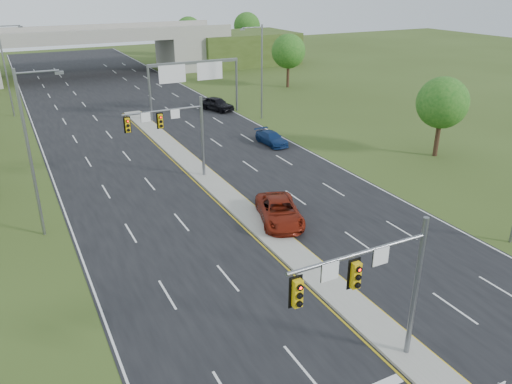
{
  "coord_description": "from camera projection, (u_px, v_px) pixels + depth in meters",
  "views": [
    {
      "loc": [
        -14.33,
        -12.93,
        15.88
      ],
      "look_at": [
        -0.71,
        13.72,
        3.0
      ],
      "focal_mm": 35.0,
      "sensor_mm": 36.0,
      "label": 1
    }
  ],
  "objects": [
    {
      "name": "ground",
      "position": [
        406.0,
        354.0,
        22.84
      ],
      "size": [
        240.0,
        240.0,
        0.0
      ],
      "primitive_type": "plane",
      "color": "#354619",
      "rests_on": "ground"
    },
    {
      "name": "road",
      "position": [
        168.0,
        145.0,
        51.47
      ],
      "size": [
        24.0,
        160.0,
        0.02
      ],
      "primitive_type": "cube",
      "color": "black",
      "rests_on": "ground"
    },
    {
      "name": "median",
      "position": [
        213.0,
        183.0,
        41.62
      ],
      "size": [
        2.0,
        54.0,
        0.16
      ],
      "primitive_type": "cube",
      "color": "gray",
      "rests_on": "road"
    },
    {
      "name": "lane_markings",
      "position": [
        183.0,
        164.0,
        46.23
      ],
      "size": [
        23.72,
        160.0,
        0.01
      ],
      "color": "gold",
      "rests_on": "road"
    },
    {
      "name": "signal_mast_near",
      "position": [
        378.0,
        280.0,
        19.97
      ],
      "size": [
        6.62,
        0.6,
        7.0
      ],
      "color": "slate",
      "rests_on": "ground"
    },
    {
      "name": "signal_mast_far",
      "position": [
        176.0,
        127.0,
        40.42
      ],
      "size": [
        6.62,
        0.6,
        7.0
      ],
      "color": "slate",
      "rests_on": "ground"
    },
    {
      "name": "sign_gantry",
      "position": [
        193.0,
        73.0,
        60.31
      ],
      "size": [
        11.58,
        0.44,
        6.67
      ],
      "color": "slate",
      "rests_on": "ground"
    },
    {
      "name": "overpass",
      "position": [
        87.0,
        55.0,
        86.87
      ],
      "size": [
        80.0,
        14.0,
        8.1
      ],
      "color": "gray",
      "rests_on": "ground"
    },
    {
      "name": "lightpole_l_mid",
      "position": [
        32.0,
        147.0,
        31.23
      ],
      "size": [
        2.85,
        0.25,
        11.0
      ],
      "color": "slate",
      "rests_on": "ground"
    },
    {
      "name": "lightpole_l_far",
      "position": [
        7.0,
        66.0,
        59.86
      ],
      "size": [
        2.85,
        0.25,
        11.0
      ],
      "color": "slate",
      "rests_on": "ground"
    },
    {
      "name": "lightpole_r_far",
      "position": [
        260.0,
        68.0,
        58.71
      ],
      "size": [
        2.85,
        0.25,
        11.0
      ],
      "color": "slate",
      "rests_on": "ground"
    },
    {
      "name": "tree_r_near",
      "position": [
        442.0,
        103.0,
        46.35
      ],
      "size": [
        4.8,
        4.8,
        7.6
      ],
      "color": "#382316",
      "rests_on": "ground"
    },
    {
      "name": "tree_r_mid",
      "position": [
        288.0,
        51.0,
        76.52
      ],
      "size": [
        5.2,
        5.2,
        8.12
      ],
      "color": "#382316",
      "rests_on": "ground"
    },
    {
      "name": "tree_back_c",
      "position": [
        189.0,
        30.0,
        107.59
      ],
      "size": [
        5.6,
        5.6,
        8.32
      ],
      "color": "#382316",
      "rests_on": "ground"
    },
    {
      "name": "tree_back_d",
      "position": [
        247.0,
        26.0,
        113.31
      ],
      "size": [
        6.0,
        6.0,
        8.85
      ],
      "color": "#382316",
      "rests_on": "ground"
    },
    {
      "name": "car_far_a",
      "position": [
        280.0,
        211.0,
        34.93
      ],
      "size": [
        4.35,
        6.37,
        1.62
      ],
      "primitive_type": "imported",
      "rotation": [
        0.0,
        0.0,
        -0.31
      ],
      "color": "maroon",
      "rests_on": "road"
    },
    {
      "name": "car_far_b",
      "position": [
        272.0,
        138.0,
        51.36
      ],
      "size": [
        2.09,
        4.61,
        1.31
      ],
      "primitive_type": "imported",
      "rotation": [
        0.0,
        0.0,
        0.06
      ],
      "color": "navy",
      "rests_on": "road"
    },
    {
      "name": "car_far_c",
      "position": [
        217.0,
        104.0,
        64.56
      ],
      "size": [
        3.63,
        5.4,
        1.71
      ],
      "primitive_type": "imported",
      "rotation": [
        0.0,
        0.0,
        0.36
      ],
      "color": "black",
      "rests_on": "road"
    }
  ]
}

